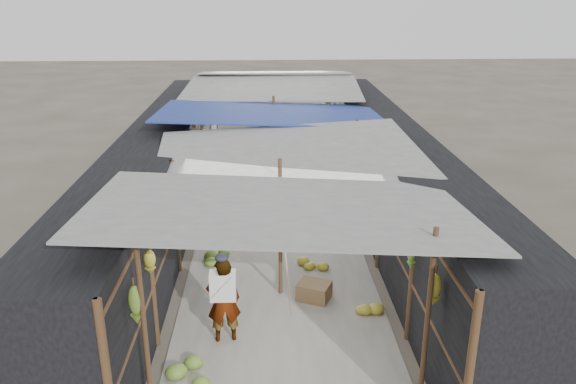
{
  "coord_description": "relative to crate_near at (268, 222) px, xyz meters",
  "views": [
    {
      "loc": [
        -0.25,
        -6.12,
        5.29
      ],
      "look_at": [
        0.23,
        5.08,
        1.25
      ],
      "focal_mm": 35.0,
      "sensor_mm": 36.0,
      "label": 1
    }
  ],
  "objects": [
    {
      "name": "aisle_slab",
      "position": [
        0.21,
        0.46,
        -0.15
      ],
      "size": [
        3.6,
        16.0,
        0.02
      ],
      "primitive_type": "cube",
      "color": "#9E998E",
      "rests_on": "ground"
    },
    {
      "name": "shopper_blue",
      "position": [
        -0.95,
        3.29,
        0.65
      ],
      "size": [
        0.85,
        0.7,
        1.62
      ],
      "primitive_type": "imported",
      "rotation": [
        0.0,
        0.0,
        -0.12
      ],
      "color": "#1D3F95",
      "rests_on": "ground"
    },
    {
      "name": "hanging_bananas",
      "position": [
        0.2,
        0.45,
        1.49
      ],
      "size": [
        3.95,
        13.72,
        0.79
      ],
      "color": "olive",
      "rests_on": "ground"
    },
    {
      "name": "vendor_seated",
      "position": [
        1.37,
        2.12,
        0.29
      ],
      "size": [
        0.44,
        0.63,
        0.9
      ],
      "primitive_type": "imported",
      "rotation": [
        0.0,
        0.0,
        -1.76
      ],
      "color": "#4D4843",
      "rests_on": "ground"
    },
    {
      "name": "vendor_elderly",
      "position": [
        -0.72,
        -4.45,
        0.57
      ],
      "size": [
        0.58,
        0.43,
        1.45
      ],
      "primitive_type": "imported",
      "rotation": [
        0.0,
        0.0,
        3.31
      ],
      "color": "white",
      "rests_on": "ground"
    },
    {
      "name": "crate_back",
      "position": [
        -0.88,
        3.8,
        -0.01
      ],
      "size": [
        0.59,
        0.54,
        0.3
      ],
      "primitive_type": "cube",
      "rotation": [
        0.0,
        0.0,
        -0.39
      ],
      "color": "olive",
      "rests_on": "ground"
    },
    {
      "name": "crate_mid",
      "position": [
        0.81,
        -3.27,
        0.01
      ],
      "size": [
        0.69,
        0.64,
        0.34
      ],
      "primitive_type": "cube",
      "rotation": [
        0.0,
        0.0,
        -0.42
      ],
      "color": "olive",
      "rests_on": "ground"
    },
    {
      "name": "crate_near",
      "position": [
        0.0,
        0.0,
        0.0
      ],
      "size": [
        0.66,
        0.6,
        0.32
      ],
      "primitive_type": "cube",
      "rotation": [
        0.0,
        0.0,
        -0.4
      ],
      "color": "olive",
      "rests_on": "ground"
    },
    {
      "name": "stall_right",
      "position": [
        2.91,
        0.46,
        0.99
      ],
      "size": [
        1.4,
        15.0,
        2.3
      ],
      "primitive_type": "cube",
      "color": "black",
      "rests_on": "ground"
    },
    {
      "name": "stall_left",
      "position": [
        -2.49,
        0.46,
        0.99
      ],
      "size": [
        1.4,
        15.0,
        2.3
      ],
      "primitive_type": "cube",
      "color": "black",
      "rests_on": "ground"
    },
    {
      "name": "black_basin",
      "position": [
        1.08,
        1.59,
        -0.07
      ],
      "size": [
        0.6,
        0.6,
        0.18
      ],
      "primitive_type": "cylinder",
      "color": "black",
      "rests_on": "ground"
    },
    {
      "name": "market_canopy",
      "position": [
        0.24,
        0.8,
        2.25
      ],
      "size": [
        5.62,
        15.2,
        2.77
      ],
      "color": "brown",
      "rests_on": "ground"
    },
    {
      "name": "floor_bananas",
      "position": [
        0.03,
        0.15,
        -0.01
      ],
      "size": [
        3.69,
        10.39,
        0.35
      ],
      "color": "#9D9428",
      "rests_on": "ground"
    }
  ]
}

